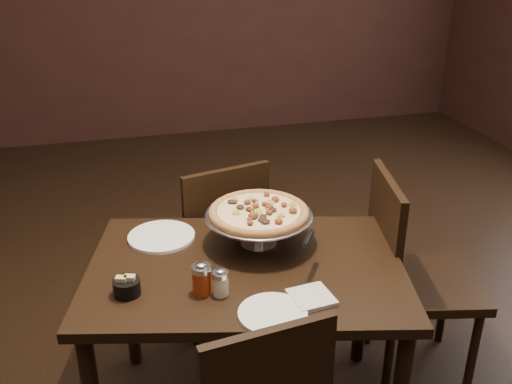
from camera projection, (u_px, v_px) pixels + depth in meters
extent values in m
cube|color=black|center=(246.00, 270.00, 2.02)|extent=(1.26, 0.98, 0.04)
cylinder|color=black|center=(130.00, 301.00, 2.44)|extent=(0.06, 0.06, 0.66)
cylinder|color=black|center=(362.00, 298.00, 2.46)|extent=(0.06, 0.06, 0.66)
cylinder|color=silver|center=(259.00, 244.00, 2.14)|extent=(0.14, 0.14, 0.01)
cylinder|color=silver|center=(259.00, 230.00, 2.12)|extent=(0.03, 0.03, 0.11)
cylinder|color=silver|center=(259.00, 217.00, 2.10)|extent=(0.10, 0.10, 0.01)
cylinder|color=#9B9BA0|center=(259.00, 215.00, 2.09)|extent=(0.39, 0.39, 0.01)
torus|color=#9B9BA0|center=(259.00, 215.00, 2.09)|extent=(0.40, 0.40, 0.01)
cylinder|color=#975A2D|center=(259.00, 213.00, 2.09)|extent=(0.36, 0.36, 0.01)
torus|color=#975A2D|center=(259.00, 212.00, 2.09)|extent=(0.37, 0.37, 0.03)
cylinder|color=#DAB477|center=(259.00, 211.00, 2.09)|extent=(0.31, 0.31, 0.01)
cylinder|color=beige|center=(221.00, 285.00, 1.84)|extent=(0.05, 0.05, 0.07)
cylinder|color=silver|center=(220.00, 274.00, 1.82)|extent=(0.05, 0.05, 0.02)
ellipsoid|color=silver|center=(220.00, 271.00, 1.81)|extent=(0.03, 0.03, 0.01)
cylinder|color=#9C210E|center=(202.00, 282.00, 1.84)|extent=(0.06, 0.06, 0.08)
cylinder|color=silver|center=(201.00, 269.00, 1.82)|extent=(0.06, 0.06, 0.02)
ellipsoid|color=silver|center=(201.00, 265.00, 1.81)|extent=(0.03, 0.03, 0.01)
cylinder|color=black|center=(127.00, 287.00, 1.84)|extent=(0.09, 0.09, 0.05)
cube|color=tan|center=(122.00, 285.00, 1.83)|extent=(0.04, 0.03, 0.06)
cube|color=tan|center=(130.00, 283.00, 1.84)|extent=(0.04, 0.03, 0.06)
cube|color=silver|center=(311.00, 297.00, 1.82)|extent=(0.14, 0.14, 0.01)
cylinder|color=white|center=(161.00, 236.00, 2.19)|extent=(0.26, 0.26, 0.01)
cylinder|color=white|center=(273.00, 314.00, 1.75)|extent=(0.22, 0.22, 0.01)
cone|color=silver|center=(308.00, 239.00, 1.92)|extent=(0.15, 0.15, 0.00)
cylinder|color=black|center=(308.00, 238.00, 1.92)|extent=(0.08, 0.11, 0.02)
cube|color=black|center=(211.00, 244.00, 2.72)|extent=(0.49, 0.49, 0.04)
cube|color=black|center=(227.00, 214.00, 2.47)|extent=(0.40, 0.12, 0.42)
cylinder|color=black|center=(228.00, 259.00, 3.01)|extent=(0.03, 0.03, 0.39)
cylinder|color=black|center=(170.00, 275.00, 2.86)|extent=(0.03, 0.03, 0.39)
cylinder|color=black|center=(258.00, 290.00, 2.75)|extent=(0.03, 0.03, 0.39)
cylinder|color=black|center=(195.00, 309.00, 2.60)|extent=(0.03, 0.03, 0.39)
cube|color=black|center=(425.00, 284.00, 2.37)|extent=(0.51, 0.51, 0.04)
cube|color=black|center=(384.00, 231.00, 2.26)|extent=(0.12, 0.42, 0.45)
cylinder|color=black|center=(473.00, 354.00, 2.31)|extent=(0.04, 0.04, 0.42)
cylinder|color=black|center=(444.00, 304.00, 2.63)|extent=(0.04, 0.04, 0.42)
cylinder|color=black|center=(389.00, 356.00, 2.30)|extent=(0.04, 0.04, 0.42)
cylinder|color=black|center=(370.00, 305.00, 2.61)|extent=(0.04, 0.04, 0.42)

